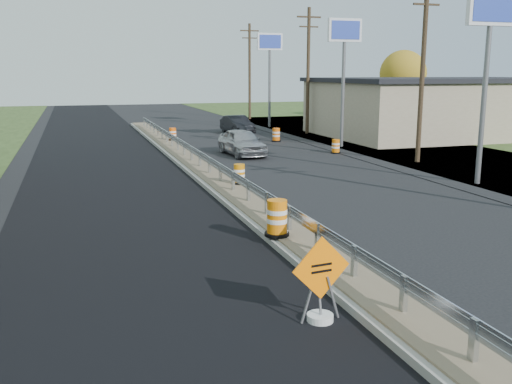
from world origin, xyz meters
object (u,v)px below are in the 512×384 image
object	(u,v)px
caution_sign	(320,300)
barrel_median_far	(173,134)
car_dark_mid	(237,125)
barrel_median_near	(277,219)
barrel_shoulder_far	(246,124)
barrel_median_mid	(239,174)
barrel_shoulder_near	(336,147)
car_silver	(242,142)
barrel_shoulder_mid	(276,135)

from	to	relation	value
caution_sign	barrel_median_far	distance (m)	28.52
car_dark_mid	barrel_median_near	bearing A→B (deg)	-108.02
barrel_median_near	barrel_shoulder_far	size ratio (longest dim) A/B	1.26
barrel_median_mid	barrel_shoulder_far	size ratio (longest dim) A/B	1.00
caution_sign	barrel_median_mid	bearing A→B (deg)	74.27
barrel_median_mid	barrel_shoulder_near	bearing A→B (deg)	45.22
caution_sign	car_silver	world-z (taller)	caution_sign
barrel_median_near	car_silver	size ratio (longest dim) A/B	0.23
barrel_median_far	barrel_median_near	bearing A→B (deg)	-92.69
barrel_median_mid	barrel_shoulder_far	distance (m)	25.86
barrel_median_mid	barrel_shoulder_near	xyz separation A→B (m)	(8.33, 8.39, -0.22)
car_silver	barrel_shoulder_near	bearing A→B (deg)	-13.47
barrel_median_near	caution_sign	bearing A→B (deg)	-100.57
barrel_median_near	barrel_shoulder_far	world-z (taller)	barrel_median_near
caution_sign	barrel_median_mid	world-z (taller)	caution_sign
barrel_median_far	barrel_shoulder_far	bearing A→B (deg)	48.39
barrel_median_mid	barrel_shoulder_mid	xyz separation A→B (m)	(6.98, 14.96, -0.18)
barrel_median_far	barrel_shoulder_far	xyz separation A→B (m)	(7.78, 8.76, -0.24)
barrel_median_mid	barrel_shoulder_near	world-z (taller)	barrel_median_mid
barrel_median_near	barrel_shoulder_near	xyz separation A→B (m)	(9.43, 15.92, -0.32)
barrel_median_far	barrel_shoulder_mid	bearing A→B (deg)	-7.68
barrel_shoulder_mid	car_dark_mid	distance (m)	5.92
barrel_shoulder_mid	barrel_shoulder_far	world-z (taller)	barrel_shoulder_mid
barrel_median_far	barrel_shoulder_near	world-z (taller)	barrel_median_far
barrel_shoulder_near	car_dark_mid	bearing A→B (deg)	101.32
barrel_median_near	barrel_shoulder_mid	world-z (taller)	barrel_median_near
barrel_median_far	barrel_shoulder_mid	size ratio (longest dim) A/B	0.90
car_silver	car_dark_mid	world-z (taller)	car_silver
barrel_shoulder_far	car_silver	size ratio (longest dim) A/B	0.18
barrel_shoulder_near	car_dark_mid	world-z (taller)	car_dark_mid
barrel_median_near	barrel_shoulder_far	xyz separation A→B (m)	(8.88, 32.19, -0.33)
barrel_median_near	barrel_shoulder_mid	size ratio (longest dim) A/B	1.10
barrel_shoulder_mid	car_silver	distance (m)	6.98
car_silver	car_dark_mid	xyz separation A→B (m)	(2.98, 11.44, -0.06)
barrel_shoulder_mid	car_dark_mid	xyz separation A→B (m)	(-1.13, 5.81, 0.25)
barrel_median_mid	barrel_shoulder_far	world-z (taller)	barrel_median_mid
barrel_median_near	barrel_median_far	bearing A→B (deg)	87.31
barrel_median_far	car_dark_mid	world-z (taller)	car_dark_mid
caution_sign	barrel_shoulder_mid	xyz separation A→B (m)	(9.01, 27.51, 0.01)
caution_sign	barrel_shoulder_near	distance (m)	23.37
caution_sign	barrel_median_far	bearing A→B (deg)	79.39
barrel_shoulder_near	barrel_shoulder_far	size ratio (longest dim) A/B	1.02
caution_sign	barrel_median_mid	size ratio (longest dim) A/B	2.10
caution_sign	car_dark_mid	world-z (taller)	caution_sign
barrel_median_far	car_dark_mid	size ratio (longest dim) A/B	0.20
barrel_median_mid	barrel_shoulder_mid	size ratio (longest dim) A/B	0.88
barrel_median_far	caution_sign	bearing A→B (deg)	-94.09
barrel_shoulder_near	barrel_shoulder_far	distance (m)	16.28
barrel_median_far	car_silver	xyz separation A→B (m)	(2.87, -6.57, 0.13)
barrel_median_mid	barrel_median_far	bearing A→B (deg)	90.00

